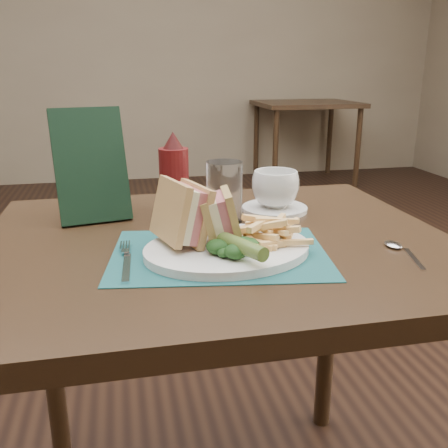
# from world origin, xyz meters

# --- Properties ---
(floor) EXTENTS (7.00, 7.00, 0.00)m
(floor) POSITION_xyz_m (0.00, 0.00, 0.00)
(floor) COLOR black
(floor) RESTS_ON ground
(wall_back) EXTENTS (6.00, 0.00, 6.00)m
(wall_back) POSITION_xyz_m (0.00, 3.50, 0.00)
(wall_back) COLOR gray
(wall_back) RESTS_ON ground
(table_main) EXTENTS (0.90, 0.75, 0.75)m
(table_main) POSITION_xyz_m (0.00, -0.50, 0.38)
(table_main) COLOR black
(table_main) RESTS_ON ground
(table_bg_right) EXTENTS (0.90, 0.75, 0.75)m
(table_bg_right) POSITION_xyz_m (1.55, 3.07, 0.38)
(table_bg_right) COLOR black
(table_bg_right) RESTS_ON ground
(placemat) EXTENTS (0.42, 0.32, 0.00)m
(placemat) POSITION_xyz_m (-0.02, -0.59, 0.75)
(placemat) COLOR #195051
(placemat) RESTS_ON table_main
(plate) EXTENTS (0.34, 0.29, 0.01)m
(plate) POSITION_xyz_m (-0.00, -0.59, 0.76)
(plate) COLOR white
(plate) RESTS_ON placemat
(sandwich_half_a) EXTENTS (0.11, 0.13, 0.12)m
(sandwich_half_a) POSITION_xyz_m (-0.10, -0.57, 0.82)
(sandwich_half_a) COLOR tan
(sandwich_half_a) RESTS_ON plate
(sandwich_half_b) EXTENTS (0.09, 0.10, 0.09)m
(sandwich_half_b) POSITION_xyz_m (-0.03, -0.57, 0.81)
(sandwich_half_b) COLOR tan
(sandwich_half_b) RESTS_ON plate
(kale_garnish) EXTENTS (0.11, 0.08, 0.03)m
(kale_garnish) POSITION_xyz_m (-0.00, -0.64, 0.78)
(kale_garnish) COLOR #143312
(kale_garnish) RESTS_ON plate
(pickle_spear) EXTENTS (0.07, 0.12, 0.03)m
(pickle_spear) POSITION_xyz_m (0.00, -0.66, 0.79)
(pickle_spear) COLOR #496426
(pickle_spear) RESTS_ON plate
(fries_pile) EXTENTS (0.18, 0.20, 0.05)m
(fries_pile) POSITION_xyz_m (0.07, -0.58, 0.79)
(fries_pile) COLOR #FCCC7E
(fries_pile) RESTS_ON plate
(fork) EXTENTS (0.04, 0.17, 0.01)m
(fork) POSITION_xyz_m (-0.18, -0.60, 0.76)
(fork) COLOR silver
(fork) RESTS_ON placemat
(spoon) EXTENTS (0.07, 0.15, 0.01)m
(spoon) POSITION_xyz_m (0.31, -0.66, 0.76)
(spoon) COLOR silver
(spoon) RESTS_ON table_main
(saucer) EXTENTS (0.19, 0.19, 0.01)m
(saucer) POSITION_xyz_m (0.16, -0.34, 0.76)
(saucer) COLOR white
(saucer) RESTS_ON table_main
(coffee_cup) EXTENTS (0.14, 0.14, 0.08)m
(coffee_cup) POSITION_xyz_m (0.16, -0.34, 0.80)
(coffee_cup) COLOR white
(coffee_cup) RESTS_ON saucer
(drinking_glass) EXTENTS (0.09, 0.09, 0.13)m
(drinking_glass) POSITION_xyz_m (0.03, -0.40, 0.81)
(drinking_glass) COLOR white
(drinking_glass) RESTS_ON table_main
(ketchup_bottle) EXTENTS (0.07, 0.07, 0.19)m
(ketchup_bottle) POSITION_xyz_m (-0.07, -0.33, 0.84)
(ketchup_bottle) COLOR #550E0F
(ketchup_bottle) RESTS_ON table_main
(check_presenter) EXTENTS (0.16, 0.12, 0.24)m
(check_presenter) POSITION_xyz_m (-0.24, -0.32, 0.87)
(check_presenter) COLOR black
(check_presenter) RESTS_ON table_main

